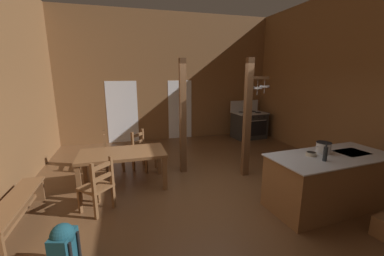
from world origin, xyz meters
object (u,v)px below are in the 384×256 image
object	(u,v)px
stockpot_on_counter	(323,148)
stove_range	(249,125)
ladderback_chair_by_post	(143,151)
mixing_bowl_on_counter	(311,154)
dining_table	(123,156)
ladderback_chair_near_window	(98,186)
bench_along_left_wall	(15,208)
bottle_tall_on_counter	(325,154)
kitchen_island	(328,181)
backpack	(64,246)
ladderback_chair_at_table_end	(112,152)

from	to	relation	value
stockpot_on_counter	stove_range	bearing A→B (deg)	76.95
ladderback_chair_by_post	mixing_bowl_on_counter	world-z (taller)	mixing_bowl_on_counter
ladderback_chair_by_post	dining_table	bearing A→B (deg)	-118.69
ladderback_chair_near_window	mixing_bowl_on_counter	xyz separation A→B (m)	(3.49, -0.83, 0.52)
bench_along_left_wall	mixing_bowl_on_counter	size ratio (longest dim) A/B	9.75
stockpot_on_counter	bottle_tall_on_counter	size ratio (longest dim) A/B	1.03
ladderback_chair_by_post	stove_range	bearing A→B (deg)	25.86
kitchen_island	stove_range	xyz separation A→B (m)	(0.95, 4.51, 0.01)
stockpot_on_counter	dining_table	bearing A→B (deg)	154.05
ladderback_chair_near_window	mixing_bowl_on_counter	size ratio (longest dim) A/B	5.55
kitchen_island	ladderback_chair_near_window	world-z (taller)	ladderback_chair_near_window
kitchen_island	backpack	bearing A→B (deg)	-175.79
ladderback_chair_by_post	backpack	distance (m)	3.13
dining_table	ladderback_chair_at_table_end	size ratio (longest dim) A/B	1.79
dining_table	ladderback_chair_by_post	world-z (taller)	ladderback_chair_by_post
backpack	mixing_bowl_on_counter	bearing A→B (deg)	5.83
ladderback_chair_by_post	ladderback_chair_at_table_end	xyz separation A→B (m)	(-0.72, 0.09, 0.00)
ladderback_chair_at_table_end	bench_along_left_wall	distance (m)	2.31
kitchen_island	ladderback_chair_at_table_end	size ratio (longest dim) A/B	2.34
ladderback_chair_near_window	stove_range	bearing A→B (deg)	36.89
stockpot_on_counter	backpack	bearing A→B (deg)	-173.91
ladderback_chair_near_window	mixing_bowl_on_counter	bearing A→B (deg)	-13.33
kitchen_island	dining_table	world-z (taller)	kitchen_island
stove_range	bench_along_left_wall	world-z (taller)	stove_range
mixing_bowl_on_counter	bottle_tall_on_counter	distance (m)	0.28
ladderback_chair_by_post	mixing_bowl_on_counter	bearing A→B (deg)	-43.93
ladderback_chair_near_window	bottle_tall_on_counter	xyz separation A→B (m)	(3.51, -1.09, 0.61)
bench_along_left_wall	backpack	distance (m)	1.44
kitchen_island	stockpot_on_counter	xyz separation A→B (m)	(-0.06, 0.13, 0.57)
kitchen_island	stove_range	size ratio (longest dim) A/B	1.69
ladderback_chair_near_window	stockpot_on_counter	size ratio (longest dim) A/B	2.98
ladderback_chair_near_window	stockpot_on_counter	distance (m)	3.91
ladderback_chair_at_table_end	bench_along_left_wall	size ratio (longest dim) A/B	0.57
kitchen_island	bottle_tall_on_counter	size ratio (longest dim) A/B	7.19
dining_table	backpack	bearing A→B (deg)	-108.53
ladderback_chair_at_table_end	mixing_bowl_on_counter	size ratio (longest dim) A/B	5.55
ladderback_chair_at_table_end	mixing_bowl_on_counter	bearing A→B (deg)	-38.06
stove_range	ladderback_chair_by_post	size ratio (longest dim) A/B	1.39
ladderback_chair_by_post	bottle_tall_on_counter	world-z (taller)	bottle_tall_on_counter
kitchen_island	ladderback_chair_by_post	world-z (taller)	ladderback_chair_by_post
bench_along_left_wall	backpack	bearing A→B (deg)	-51.39
ladderback_chair_near_window	ladderback_chair_by_post	world-z (taller)	same
kitchen_island	ladderback_chair_near_window	bearing A→B (deg)	166.70
ladderback_chair_by_post	backpack	world-z (taller)	ladderback_chair_by_post
kitchen_island	mixing_bowl_on_counter	bearing A→B (deg)	167.03
backpack	mixing_bowl_on_counter	xyz separation A→B (m)	(3.77, 0.39, 0.66)
ladderback_chair_near_window	mixing_bowl_on_counter	world-z (taller)	mixing_bowl_on_counter
stove_range	ladderback_chair_at_table_end	bearing A→B (deg)	-158.69
kitchen_island	ladderback_chair_by_post	xyz separation A→B (m)	(-2.98, 2.61, -0.02)
dining_table	bottle_tall_on_counter	bearing A→B (deg)	-32.23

